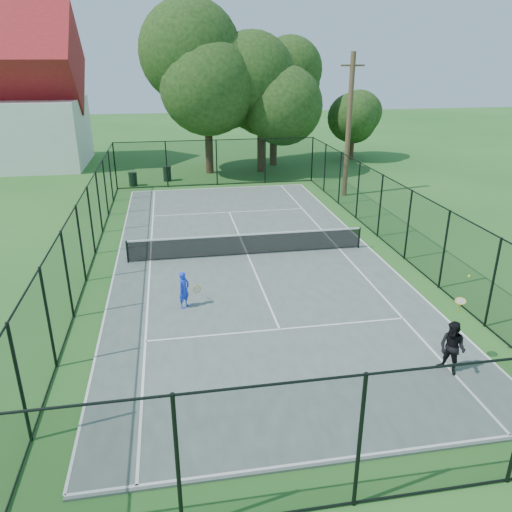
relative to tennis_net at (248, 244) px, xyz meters
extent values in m
plane|color=#235D20|center=(0.00, 0.00, -0.58)|extent=(120.00, 120.00, 0.00)
cube|color=#4E5C53|center=(0.00, 0.00, -0.55)|extent=(11.00, 24.00, 0.06)
cylinder|color=black|center=(-5.00, 0.00, -0.04)|extent=(0.08, 0.08, 0.95)
cylinder|color=black|center=(5.00, 0.00, -0.04)|extent=(0.08, 0.08, 0.95)
cube|color=black|center=(0.00, 0.00, -0.04)|extent=(10.00, 0.03, 0.88)
cube|color=white|center=(0.00, 0.00, 0.40)|extent=(10.00, 0.05, 0.06)
cylinder|color=#332114|center=(-0.16, 16.86, 1.60)|extent=(0.56, 0.56, 4.36)
sphere|color=black|center=(-0.16, 16.86, 5.75)|extent=(7.87, 7.87, 7.87)
cylinder|color=#332114|center=(3.65, 16.70, 1.26)|extent=(0.56, 0.56, 3.68)
sphere|color=black|center=(3.65, 16.70, 4.75)|extent=(6.60, 6.60, 6.60)
cylinder|color=#332114|center=(5.05, 18.94, 1.49)|extent=(0.56, 0.56, 4.13)
sphere|color=black|center=(5.05, 18.94, 5.19)|extent=(6.55, 6.55, 6.55)
cylinder|color=#332114|center=(11.86, 20.17, 0.65)|extent=(0.56, 0.56, 2.45)
sphere|color=black|center=(11.86, 20.17, 2.94)|extent=(4.27, 4.27, 4.27)
cylinder|color=black|center=(-5.51, 13.69, -0.15)|extent=(0.54, 0.54, 0.86)
cylinder|color=black|center=(-5.51, 13.69, 0.30)|extent=(0.58, 0.58, 0.05)
cylinder|color=black|center=(-3.27, 14.77, -0.09)|extent=(0.54, 0.54, 0.97)
cylinder|color=black|center=(-3.27, 14.77, 0.42)|extent=(0.58, 0.58, 0.05)
cylinder|color=#4C3823|center=(7.47, 9.00, 3.55)|extent=(0.30, 0.30, 8.26)
cube|color=#4C3823|center=(7.47, 9.00, 6.94)|extent=(1.40, 0.10, 0.10)
imported|color=blue|center=(-2.85, -4.37, 0.12)|extent=(0.54, 0.56, 1.29)
torus|color=gold|center=(-2.40, -4.22, 0.03)|extent=(0.27, 0.18, 0.29)
cylinder|color=silver|center=(-2.40, -4.22, 0.03)|extent=(0.23, 0.15, 0.25)
imported|color=black|center=(4.00, -9.40, 0.23)|extent=(0.86, 0.92, 1.50)
torus|color=gold|center=(4.25, -9.05, 1.43)|extent=(0.30, 0.28, 0.14)
cylinder|color=silver|center=(4.25, -9.05, 1.43)|extent=(0.26, 0.24, 0.11)
sphere|color=#CCE526|center=(4.46, -8.92, 2.07)|extent=(0.07, 0.07, 0.07)
camera|label=1|loc=(-3.06, -19.67, 7.40)|focal=35.00mm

